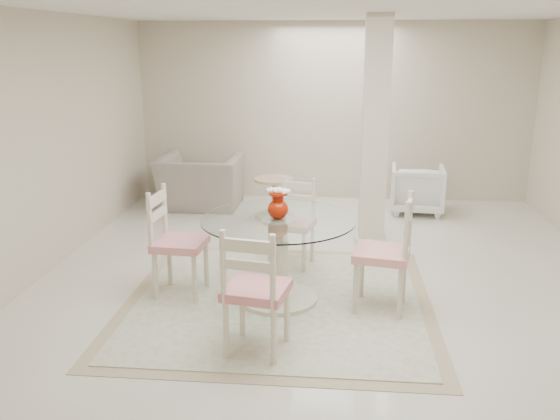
# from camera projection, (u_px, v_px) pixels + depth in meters

# --- Properties ---
(ground) EXTENTS (7.00, 7.00, 0.00)m
(ground) POSITION_uv_depth(u_px,v_px,m) (328.00, 282.00, 6.09)
(ground) COLOR silver
(ground) RESTS_ON ground
(room_shell) EXTENTS (6.02, 7.02, 2.71)m
(room_shell) POSITION_uv_depth(u_px,v_px,m) (332.00, 100.00, 5.59)
(room_shell) COLOR beige
(room_shell) RESTS_ON ground
(column) EXTENTS (0.30, 0.30, 2.70)m
(column) POSITION_uv_depth(u_px,v_px,m) (375.00, 134.00, 6.93)
(column) COLOR beige
(column) RESTS_ON ground
(area_rug) EXTENTS (2.89, 2.89, 0.02)m
(area_rug) POSITION_uv_depth(u_px,v_px,m) (278.00, 301.00, 5.64)
(area_rug) COLOR tan
(area_rug) RESTS_ON ground
(dining_table) EXTENTS (1.42, 1.42, 0.82)m
(dining_table) POSITION_uv_depth(u_px,v_px,m) (278.00, 260.00, 5.53)
(dining_table) COLOR beige
(dining_table) RESTS_ON ground
(red_vase) EXTENTS (0.22, 0.19, 0.29)m
(red_vase) POSITION_uv_depth(u_px,v_px,m) (278.00, 204.00, 5.39)
(red_vase) COLOR #A71A05
(red_vase) RESTS_ON dining_table
(dining_chair_east) EXTENTS (0.56, 0.56, 1.20)m
(dining_chair_east) POSITION_uv_depth(u_px,v_px,m) (391.00, 245.00, 5.30)
(dining_chair_east) COLOR beige
(dining_chair_east) RESTS_ON ground
(dining_chair_north) EXTENTS (0.51, 0.51, 1.06)m
(dining_chair_north) POSITION_uv_depth(u_px,v_px,m) (295.00, 216.00, 6.46)
(dining_chair_north) COLOR beige
(dining_chair_north) RESTS_ON ground
(dining_chair_west) EXTENTS (0.50, 0.50, 1.17)m
(dining_chair_west) POSITION_uv_depth(u_px,v_px,m) (172.00, 234.00, 5.65)
(dining_chair_west) COLOR beige
(dining_chair_west) RESTS_ON ground
(dining_chair_south) EXTENTS (0.54, 0.54, 1.17)m
(dining_chair_south) POSITION_uv_depth(u_px,v_px,m) (254.00, 283.00, 4.51)
(dining_chair_south) COLOR #EDE3C3
(dining_chair_south) RESTS_ON ground
(recliner_taupe) EXTENTS (1.21, 1.06, 0.77)m
(recliner_taupe) POSITION_uv_depth(u_px,v_px,m) (200.00, 182.00, 8.80)
(recliner_taupe) COLOR gray
(recliner_taupe) RESTS_ON ground
(armchair_white) EXTENTS (0.80, 0.82, 0.69)m
(armchair_white) POSITION_uv_depth(u_px,v_px,m) (417.00, 189.00, 8.55)
(armchair_white) COLOR white
(armchair_white) RESTS_ON ground
(side_table) EXTENTS (0.55, 0.55, 0.57)m
(side_table) POSITION_uv_depth(u_px,v_px,m) (274.00, 200.00, 8.25)
(side_table) COLOR tan
(side_table) RESTS_ON ground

